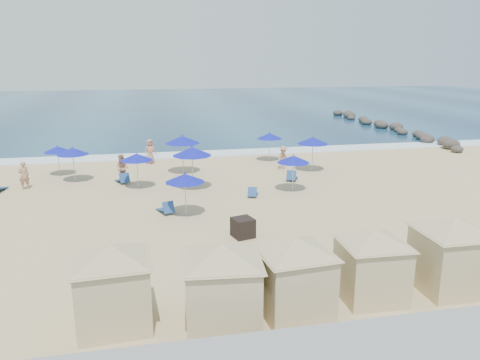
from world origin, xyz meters
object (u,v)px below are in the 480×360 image
umbrella_8 (313,141)px  umbrella_5 (182,140)px  umbrella_6 (192,151)px  umbrella_7 (270,136)px  cabana_1 (222,275)px  cabana_3 (372,255)px  umbrella_1 (57,149)px  trash_bin (243,228)px  beachgoer_1 (122,168)px  umbrella_2 (72,151)px  beachgoer_3 (150,151)px  beachgoer_0 (24,175)px  rock_jetty (387,126)px  beachgoer_2 (283,158)px  umbrella_9 (293,159)px  cabana_2 (295,266)px  cabana_0 (112,275)px  umbrella_4 (185,178)px  cabana_4 (452,244)px  umbrella_3 (137,157)px

umbrella_8 → umbrella_5: bearing=172.5°
umbrella_6 → umbrella_5: bearing=93.1°
umbrella_7 → cabana_1: bearing=-108.6°
cabana_3 → umbrella_1: bearing=123.2°
trash_bin → beachgoer_1: (-5.57, 10.74, 0.46)m
umbrella_2 → beachgoer_3: umbrella_2 is taller
umbrella_1 → beachgoer_0: size_ratio=1.21×
rock_jetty → umbrella_8: bearing=-131.6°
umbrella_5 → beachgoer_2: size_ratio=1.63×
umbrella_9 → beachgoer_3: 12.41m
cabana_2 → umbrella_8: 19.05m
cabana_0 → umbrella_6: 14.82m
cabana_2 → beachgoer_3: bearing=100.0°
umbrella_2 → umbrella_8: size_ratio=0.92×
cabana_1 → beachgoer_2: (7.58, 18.97, -0.83)m
umbrella_5 → umbrella_7: (6.83, 2.66, -0.40)m
trash_bin → umbrella_8: bearing=41.4°
cabana_3 → umbrella_2: size_ratio=1.86×
cabana_2 → beachgoer_2: (5.29, 18.69, -0.76)m
rock_jetty → umbrella_4: bearing=-134.9°
rock_jetty → umbrella_4: 34.49m
umbrella_6 → beachgoer_2: bearing=30.0°
cabana_2 → beachgoer_3: size_ratio=2.40×
cabana_2 → beachgoer_1: size_ratio=2.46×
cabana_0 → beachgoer_0: size_ratio=2.64×
umbrella_9 → beachgoer_2: bearing=79.0°
umbrella_6 → umbrella_8: bearing=18.8°
umbrella_7 → beachgoer_3: size_ratio=1.21×
cabana_3 → umbrella_7: (2.25, 21.12, 0.41)m
cabana_4 → beachgoer_0: cabana_4 is taller
beachgoer_0 → beachgoer_2: size_ratio=1.03×
rock_jetty → beachgoer_0: bearing=-152.3°
cabana_1 → umbrella_6: 15.04m
cabana_3 → umbrella_6: umbrella_6 is taller
rock_jetty → umbrella_2: umbrella_2 is taller
rock_jetty → beachgoer_2: (-16.59, -15.64, 0.47)m
umbrella_6 → beachgoer_1: size_ratio=1.50×
cabana_3 → beachgoer_3: cabana_3 is taller
umbrella_1 → cabana_3: bearing=-56.8°
cabana_1 → beachgoer_1: (-3.50, 17.56, -0.76)m
rock_jetty → cabana_0: size_ratio=5.91×
cabana_0 → beachgoer_3: (1.48, 22.00, -0.71)m
trash_bin → cabana_4: 8.62m
trash_bin → umbrella_8: umbrella_8 is taller
umbrella_5 → beachgoer_0: (-9.75, -2.03, -1.48)m
umbrella_9 → beachgoer_3: umbrella_9 is taller
cabana_0 → beachgoer_1: cabana_0 is taller
umbrella_3 → beachgoer_3: umbrella_3 is taller
umbrella_7 → beachgoer_2: size_ratio=1.34×
cabana_0 → umbrella_8: (12.53, 17.25, 0.54)m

